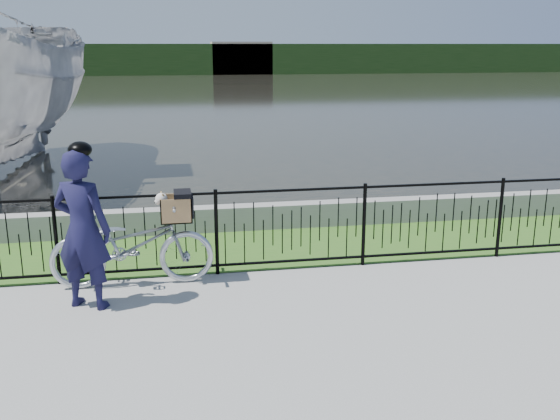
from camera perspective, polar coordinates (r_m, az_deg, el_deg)
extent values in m
plane|color=gray|center=(7.03, 3.62, -9.89)|extent=(120.00, 120.00, 0.00)
cube|color=#38641F|center=(9.40, -0.12, -3.32)|extent=(60.00, 2.00, 0.01)
plane|color=black|center=(39.34, -7.97, 10.48)|extent=(120.00, 120.00, 0.00)
cube|color=gray|center=(10.29, -1.09, -0.57)|extent=(60.00, 0.30, 0.40)
cube|color=#213E18|center=(66.23, -9.04, 13.48)|extent=(120.00, 6.00, 3.00)
cube|color=#A49884|center=(65.15, -3.57, 13.70)|extent=(6.00, 3.00, 3.20)
imported|color=#B5BBC2|center=(7.99, -13.37, -3.13)|extent=(2.01, 0.70, 1.06)
cube|color=black|center=(7.89, -9.43, -0.97)|extent=(0.38, 0.18, 0.02)
cube|color=#9E7749|center=(7.89, -9.44, -0.92)|extent=(0.39, 0.33, 0.01)
cube|color=#9E7749|center=(8.00, -9.50, 0.41)|extent=(0.39, 0.02, 0.31)
cube|color=#9E7749|center=(7.70, -9.46, -0.17)|extent=(0.39, 0.02, 0.31)
cube|color=#9E7749|center=(7.85, -8.13, 0.19)|extent=(0.02, 0.33, 0.31)
cube|color=#9E7749|center=(7.85, -10.83, 0.06)|extent=(0.02, 0.33, 0.31)
cube|color=black|center=(7.80, -8.92, 1.48)|extent=(0.21, 0.34, 0.06)
cube|color=black|center=(7.84, -8.01, 0.41)|extent=(0.02, 0.34, 0.25)
ellipsoid|color=silver|center=(7.85, -9.62, -0.07)|extent=(0.31, 0.22, 0.20)
sphere|color=silver|center=(7.80, -10.79, 1.00)|extent=(0.15, 0.15, 0.15)
sphere|color=silver|center=(7.78, -11.15, 0.73)|extent=(0.07, 0.07, 0.07)
sphere|color=black|center=(7.78, -11.33, 0.67)|extent=(0.02, 0.02, 0.02)
cone|color=#9F7B42|center=(7.84, -10.81, 1.53)|extent=(0.06, 0.08, 0.08)
cone|color=#9F7B42|center=(7.74, -10.67, 1.37)|extent=(0.06, 0.08, 0.08)
imported|color=#141335|center=(7.36, -17.61, -1.73)|extent=(0.80, 0.68, 1.85)
ellipsoid|color=black|center=(7.17, -18.17, 5.23)|extent=(0.26, 0.29, 0.18)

